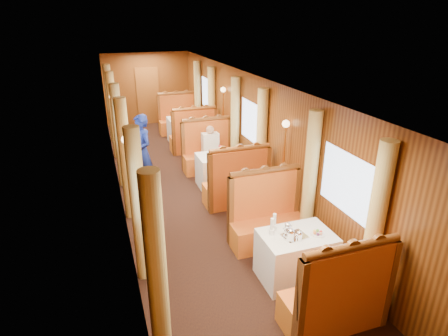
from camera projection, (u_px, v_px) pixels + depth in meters
name	position (u px, v px, depth m)	size (l,w,h in m)	color
floor	(190.00, 190.00, 8.51)	(3.00, 12.00, 0.01)	black
ceiling	(185.00, 78.00, 7.57)	(3.00, 12.00, 0.01)	silver
wall_far	(148.00, 89.00, 13.30)	(3.00, 2.50, 0.01)	brown
wall_left	(116.00, 144.00, 7.59)	(12.00, 2.50, 0.01)	brown
wall_right	(252.00, 131.00, 8.49)	(12.00, 2.50, 0.01)	brown
doorway_far	(148.00, 96.00, 13.36)	(0.80, 0.04, 2.00)	brown
table_near	(296.00, 256.00, 5.53)	(1.05, 0.72, 0.75)	white
banquette_near_fwd	(336.00, 299.00, 4.62)	(1.30, 0.55, 1.34)	#B93614
banquette_near_aft	(267.00, 220.00, 6.40)	(1.30, 0.55, 1.34)	#B93614
table_mid	(221.00, 170.00, 8.60)	(1.05, 0.72, 0.75)	white
banquette_mid_fwd	(236.00, 186.00, 7.69)	(1.30, 0.55, 1.34)	#B93614
banquette_mid_aft	(208.00, 154.00, 9.47)	(1.30, 0.55, 1.34)	#B93614
table_far	(186.00, 130.00, 11.66)	(1.05, 0.72, 0.75)	white
banquette_far_fwd	(194.00, 137.00, 10.75)	(1.30, 0.55, 1.34)	#B93614
banquette_far_aft	(178.00, 120.00, 12.53)	(1.30, 0.55, 1.34)	#B93614
tea_tray	(294.00, 236.00, 5.34)	(0.34, 0.26, 0.01)	silver
teapot_left	(290.00, 236.00, 5.21)	(0.19, 0.14, 0.15)	silver
teapot_right	(299.00, 237.00, 5.23)	(0.14, 0.10, 0.11)	silver
teapot_back	(288.00, 229.00, 5.42)	(0.15, 0.11, 0.12)	silver
fruit_plate	(318.00, 233.00, 5.38)	(0.21, 0.21, 0.05)	white
cup_inboard	(272.00, 228.00, 5.35)	(0.08, 0.08, 0.26)	white
cup_outboard	(274.00, 223.00, 5.47)	(0.08, 0.08, 0.26)	white
rose_vase_mid	(220.00, 148.00, 8.35)	(0.06, 0.06, 0.36)	silver
rose_vase_far	(184.00, 112.00, 11.43)	(0.06, 0.06, 0.36)	silver
window_left_near	(136.00, 217.00, 4.46)	(1.20, 0.90, 0.01)	#95ADCF
curtain_left_near_a	(157.00, 274.00, 3.91)	(0.22, 0.22, 2.35)	#DEC872
curtain_left_near_b	(139.00, 207.00, 5.27)	(0.22, 0.22, 2.35)	#DEC872
window_right_near	(347.00, 184.00, 5.34)	(1.20, 0.90, 0.01)	#95ADCF
curtain_right_near_a	(375.00, 229.00, 4.73)	(0.22, 0.22, 2.35)	#DEC872
curtain_right_near_b	(310.00, 181.00, 6.10)	(0.22, 0.22, 2.35)	#DEC872
window_left_mid	(115.00, 135.00, 7.52)	(1.20, 0.90, 0.01)	#95ADCF
curtain_left_mid_a	(126.00, 160.00, 6.97)	(0.22, 0.22, 2.35)	#DEC872
curtain_left_mid_b	(119.00, 136.00, 8.34)	(0.22, 0.22, 2.35)	#DEC872
window_right_mid	(252.00, 122.00, 8.41)	(1.20, 0.90, 0.01)	#95ADCF
curtain_right_mid_a	(261.00, 145.00, 7.80)	(0.22, 0.22, 2.35)	#DEC872
curtain_right_mid_b	(235.00, 125.00, 9.16)	(0.22, 0.22, 2.35)	#DEC872
window_left_far	(107.00, 100.00, 10.59)	(1.20, 0.90, 0.01)	#95ADCF
curtain_left_far_a	(114.00, 116.00, 10.04)	(0.22, 0.22, 2.35)	#DEC872
curtain_left_far_b	(110.00, 104.00, 11.40)	(0.22, 0.22, 2.35)	#DEC872
window_right_far	(208.00, 94.00, 11.47)	(1.20, 0.90, 0.01)	#95ADCF
curtain_right_far_a	(212.00, 108.00, 10.86)	(0.22, 0.22, 2.35)	#DEC872
curtain_right_far_b	(198.00, 98.00, 12.23)	(0.22, 0.22, 2.35)	#DEC872
sconce_left_fore	(129.00, 169.00, 6.04)	(0.14, 0.14, 1.95)	#BF8C3F
sconce_right_fore	(284.00, 150.00, 6.88)	(0.14, 0.14, 1.95)	#BF8C3F
sconce_left_aft	(114.00, 117.00, 9.10)	(0.14, 0.14, 1.95)	#BF8C3F
sconce_right_aft	(223.00, 108.00, 9.94)	(0.14, 0.14, 1.95)	#BF8C3F
steward	(142.00, 152.00, 8.36)	(0.62, 0.41, 1.70)	navy
passenger	(211.00, 145.00, 9.15)	(0.40, 0.44, 0.76)	beige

